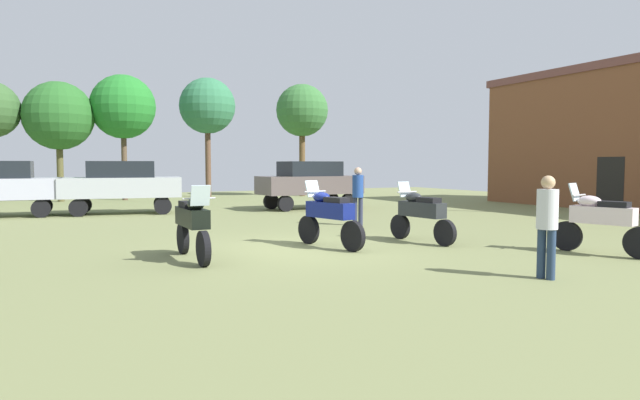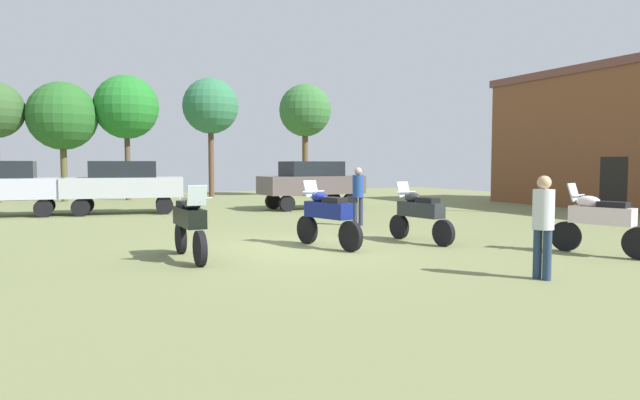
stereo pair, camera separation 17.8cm
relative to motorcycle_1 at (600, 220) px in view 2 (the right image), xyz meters
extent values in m
cube|color=olive|center=(-5.18, 3.45, -0.73)|extent=(44.00, 52.00, 0.02)
cube|color=black|center=(9.85, 6.92, 0.36)|extent=(0.08, 1.20, 2.20)
cylinder|color=black|center=(-0.20, 0.67, -0.40)|extent=(0.30, 0.65, 0.65)
cylinder|color=black|center=(0.21, -0.73, -0.40)|extent=(0.30, 0.65, 0.65)
cube|color=silver|center=(0.01, -0.03, 0.10)|extent=(0.70, 1.29, 0.36)
ellipsoid|color=silver|center=(-0.07, 0.24, 0.38)|extent=(0.44, 0.55, 0.24)
cube|color=black|center=(0.07, -0.23, 0.34)|extent=(0.45, 0.62, 0.12)
cube|color=silver|center=(-0.16, 0.54, 0.56)|extent=(0.39, 0.25, 0.39)
cylinder|color=#B7B7BC|center=(-0.13, 0.45, 0.50)|extent=(0.60, 0.21, 0.04)
cylinder|color=black|center=(-4.81, 4.12, -0.39)|extent=(0.27, 0.68, 0.67)
cylinder|color=black|center=(-4.45, 2.62, -0.39)|extent=(0.27, 0.68, 0.67)
cube|color=navy|center=(-4.63, 3.37, 0.13)|extent=(0.65, 1.35, 0.36)
ellipsoid|color=navy|center=(-4.70, 3.66, 0.41)|extent=(0.42, 0.54, 0.24)
cube|color=black|center=(-4.58, 3.15, 0.37)|extent=(0.42, 0.61, 0.12)
cube|color=silver|center=(-4.77, 3.97, 0.59)|extent=(0.39, 0.23, 0.39)
cylinder|color=#B7B7BC|center=(-4.75, 3.88, 0.53)|extent=(0.61, 0.18, 0.04)
cylinder|color=black|center=(-7.78, 2.34, -0.39)|extent=(0.13, 0.67, 0.66)
cylinder|color=black|center=(-7.81, 3.97, -0.39)|extent=(0.13, 0.67, 0.66)
cube|color=black|center=(-7.80, 3.15, 0.12)|extent=(0.38, 1.39, 0.36)
ellipsoid|color=black|center=(-7.79, 2.84, 0.40)|extent=(0.33, 0.48, 0.24)
cube|color=black|center=(-7.80, 3.40, 0.36)|extent=(0.31, 0.56, 0.12)
cube|color=silver|center=(-7.79, 2.50, 0.58)|extent=(0.36, 0.16, 0.39)
cylinder|color=#B7B7BC|center=(-7.79, 2.60, 0.52)|extent=(0.62, 0.04, 0.04)
cylinder|color=black|center=(-2.36, 3.88, -0.42)|extent=(0.20, 0.63, 0.62)
cylinder|color=black|center=(-2.15, 2.38, -0.42)|extent=(0.20, 0.63, 0.62)
cube|color=#262A2C|center=(-2.26, 3.13, 0.07)|extent=(0.53, 1.33, 0.36)
ellipsoid|color=#262A2C|center=(-2.30, 3.42, 0.35)|extent=(0.38, 0.52, 0.24)
cube|color=black|center=(-2.23, 2.91, 0.31)|extent=(0.37, 0.60, 0.12)
cube|color=silver|center=(-2.34, 3.74, 0.53)|extent=(0.38, 0.20, 0.39)
cylinder|color=#B7B7BC|center=(-2.33, 3.64, 0.47)|extent=(0.62, 0.12, 0.04)
cylinder|color=black|center=(-10.59, 14.08, -0.40)|extent=(0.65, 0.25, 0.64)
cylinder|color=black|center=(-10.52, 15.52, -0.40)|extent=(0.65, 0.25, 0.64)
cylinder|color=black|center=(-1.89, 12.53, -0.40)|extent=(0.65, 0.24, 0.64)
cylinder|color=black|center=(-1.94, 13.97, -0.40)|extent=(0.65, 0.24, 0.64)
cylinder|color=black|center=(1.04, 12.64, -0.40)|extent=(0.65, 0.24, 0.64)
cylinder|color=black|center=(0.98, 14.08, -0.40)|extent=(0.65, 0.24, 0.64)
cube|color=#554A49|center=(-0.45, 13.30, 0.29)|extent=(4.36, 1.96, 0.75)
cube|color=black|center=(-0.45, 13.30, 0.97)|extent=(2.42, 1.67, 0.61)
cylinder|color=black|center=(-9.39, 13.87, -0.40)|extent=(0.67, 0.32, 0.64)
cylinder|color=black|center=(-9.16, 15.29, -0.40)|extent=(0.67, 0.32, 0.64)
cylinder|color=black|center=(-6.50, 13.42, -0.40)|extent=(0.67, 0.32, 0.64)
cylinder|color=black|center=(-6.28, 14.84, -0.40)|extent=(0.67, 0.32, 0.64)
cube|color=#A8AEB3|center=(-7.83, 14.36, 0.29)|extent=(4.53, 2.44, 0.75)
cube|color=black|center=(-7.83, 14.36, 0.97)|extent=(2.58, 1.93, 0.61)
cylinder|color=#233550|center=(-3.00, -1.33, -0.31)|extent=(0.14, 0.14, 0.83)
cylinder|color=#233550|center=(-3.03, -1.16, -0.31)|extent=(0.14, 0.14, 0.83)
cylinder|color=silver|center=(-3.01, -1.25, 0.43)|extent=(0.40, 0.40, 0.65)
sphere|color=tan|center=(-3.01, -1.25, 0.87)|extent=(0.22, 0.22, 0.22)
cylinder|color=#292E45|center=(-1.74, 6.91, -0.29)|extent=(0.14, 0.14, 0.87)
cylinder|color=#292E45|center=(-1.89, 6.99, -0.29)|extent=(0.14, 0.14, 0.87)
cylinder|color=navy|center=(-1.81, 6.95, 0.49)|extent=(0.46, 0.46, 0.69)
sphere|color=tan|center=(-1.81, 6.95, 0.95)|extent=(0.23, 0.23, 0.23)
cylinder|color=brown|center=(3.16, 22.04, 1.45)|extent=(0.35, 0.35, 4.36)
sphere|color=#336A32|center=(3.16, 22.04, 4.32)|extent=(3.06, 3.06, 3.06)
cylinder|color=#4E3D2D|center=(-6.74, 22.80, 1.34)|extent=(0.28, 0.28, 4.12)
sphere|color=#227227|center=(-6.74, 22.80, 4.15)|extent=(3.32, 3.32, 3.32)
cylinder|color=brown|center=(-2.07, 23.60, 1.53)|extent=(0.32, 0.32, 4.50)
sphere|color=#2F6E46|center=(-2.07, 23.60, 4.49)|extent=(3.17, 3.17, 3.17)
cylinder|color=brown|center=(-9.79, 22.94, 1.04)|extent=(0.31, 0.31, 3.54)
sphere|color=#265E24|center=(-9.79, 22.94, 3.58)|extent=(3.40, 3.40, 3.40)
camera|label=1|loc=(-10.30, -7.61, 1.16)|focal=30.84mm
camera|label=2|loc=(-10.14, -7.68, 1.16)|focal=30.84mm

